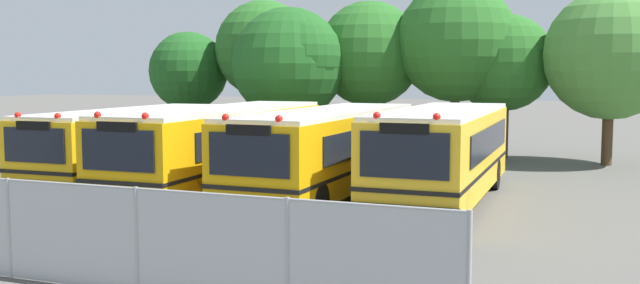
# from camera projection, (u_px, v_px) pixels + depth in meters

# --- Properties ---
(ground_plane) EXTENTS (160.00, 160.00, 0.00)m
(ground_plane) POSITION_uv_depth(u_px,v_px,m) (274.00, 192.00, 21.66)
(ground_plane) COLOR #595651
(school_bus_0) EXTENTS (2.73, 9.42, 2.58)m
(school_bus_0) POSITION_uv_depth(u_px,v_px,m) (133.00, 142.00, 23.38)
(school_bus_0) COLOR yellow
(school_bus_0) RESTS_ON ground_plane
(school_bus_1) EXTENTS (2.74, 10.98, 2.71)m
(school_bus_1) POSITION_uv_depth(u_px,v_px,m) (223.00, 144.00, 22.02)
(school_bus_1) COLOR #EAA80C
(school_bus_1) RESTS_ON ground_plane
(school_bus_2) EXTENTS (2.71, 10.24, 2.70)m
(school_bus_2) POSITION_uv_depth(u_px,v_px,m) (328.00, 149.00, 20.73)
(school_bus_2) COLOR #EAA80C
(school_bus_2) RESTS_ON ground_plane
(school_bus_3) EXTENTS (2.59, 9.29, 2.77)m
(school_bus_3) POSITION_uv_depth(u_px,v_px,m) (443.00, 151.00, 19.82)
(school_bus_3) COLOR yellow
(school_bus_3) RESTS_ON ground_plane
(tree_0) EXTENTS (3.90, 3.90, 5.71)m
(tree_0) POSITION_uv_depth(u_px,v_px,m) (187.00, 68.00, 35.04)
(tree_0) COLOR #4C3823
(tree_0) RESTS_ON ground_plane
(tree_1) EXTENTS (4.83, 4.73, 7.19)m
(tree_1) POSITION_uv_depth(u_px,v_px,m) (268.00, 48.00, 34.24)
(tree_1) COLOR #4C3823
(tree_1) RESTS_ON ground_plane
(tree_2) EXTENTS (4.97, 4.95, 6.52)m
(tree_2) POSITION_uv_depth(u_px,v_px,m) (292.00, 62.00, 30.54)
(tree_2) COLOR #4C3823
(tree_2) RESTS_ON ground_plane
(tree_3) EXTENTS (4.71, 4.71, 6.88)m
(tree_3) POSITION_uv_depth(u_px,v_px,m) (367.00, 52.00, 31.62)
(tree_3) COLOR #4C3823
(tree_3) RESTS_ON ground_plane
(tree_4) EXTENTS (5.15, 5.15, 7.56)m
(tree_4) POSITION_uv_depth(u_px,v_px,m) (456.00, 40.00, 30.16)
(tree_4) COLOR #4C3823
(tree_4) RESTS_ON ground_plane
(tree_5) EXTENTS (4.24, 4.12, 6.16)m
(tree_5) POSITION_uv_depth(u_px,v_px,m) (500.00, 65.00, 30.03)
(tree_5) COLOR #4C3823
(tree_5) RESTS_ON ground_plane
(tree_6) EXTENTS (5.15, 5.15, 6.96)m
(tree_6) POSITION_uv_depth(u_px,v_px,m) (613.00, 52.00, 27.54)
(tree_6) COLOR #4C3823
(tree_6) RESTS_ON ground_plane
(chainlink_fence) EXTENTS (16.20, 0.07, 1.80)m
(chainlink_fence) POSITION_uv_depth(u_px,v_px,m) (10.00, 226.00, 12.45)
(chainlink_fence) COLOR #9EA0A3
(chainlink_fence) RESTS_ON ground_plane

